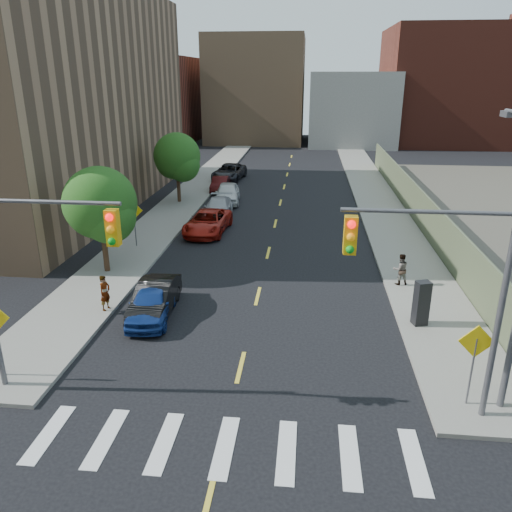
% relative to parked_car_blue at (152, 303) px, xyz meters
% --- Properties ---
extents(sidewalk_nw, '(3.50, 73.00, 0.15)m').
position_rel_parked_car_blue_xyz_m(sidewalk_nw, '(-3.55, 30.13, -0.62)').
color(sidewalk_nw, gray).
rests_on(sidewalk_nw, ground).
extents(sidewalk_ne, '(3.50, 73.00, 0.15)m').
position_rel_parked_car_blue_xyz_m(sidewalk_ne, '(11.95, 30.13, -0.62)').
color(sidewalk_ne, gray).
rests_on(sidewalk_ne, ground).
extents(fence_north, '(0.12, 44.00, 2.50)m').
position_rel_parked_car_blue_xyz_m(fence_north, '(13.80, 16.63, 0.56)').
color(fence_north, '#5C6446').
rests_on(fence_north, ground).
extents(bg_bldg_west, '(14.00, 18.00, 12.00)m').
position_rel_parked_car_blue_xyz_m(bg_bldg_west, '(-17.80, 58.63, 5.31)').
color(bg_bldg_west, '#592319').
rests_on(bg_bldg_west, ground).
extents(bg_bldg_midwest, '(14.00, 16.00, 15.00)m').
position_rel_parked_car_blue_xyz_m(bg_bldg_midwest, '(-1.80, 60.63, 6.81)').
color(bg_bldg_midwest, '#8C6B4C').
rests_on(bg_bldg_midwest, ground).
extents(bg_bldg_center, '(12.00, 16.00, 10.00)m').
position_rel_parked_car_blue_xyz_m(bg_bldg_center, '(12.20, 58.63, 4.31)').
color(bg_bldg_center, gray).
rests_on(bg_bldg_center, ground).
extents(bg_bldg_east, '(18.00, 18.00, 16.00)m').
position_rel_parked_car_blue_xyz_m(bg_bldg_east, '(26.20, 60.63, 7.31)').
color(bg_bldg_east, '#592319').
rests_on(bg_bldg_east, ground).
extents(signal_nw, '(4.59, 0.30, 7.00)m').
position_rel_parked_car_blue_xyz_m(signal_nw, '(-1.78, -5.37, 3.84)').
color(signal_nw, '#59595E').
rests_on(signal_nw, ground).
extents(signal_ne, '(4.59, 0.30, 7.00)m').
position_rel_parked_car_blue_xyz_m(signal_ne, '(10.18, -5.37, 3.84)').
color(signal_ne, '#59595E').
rests_on(signal_ne, ground).
extents(warn_sign_ne, '(1.06, 0.06, 2.83)m').
position_rel_parked_car_blue_xyz_m(warn_sign_ne, '(11.40, -4.87, 1.30)').
color(warn_sign_ne, '#59595E').
rests_on(warn_sign_ne, ground).
extents(warn_sign_midwest, '(1.06, 0.06, 2.83)m').
position_rel_parked_car_blue_xyz_m(warn_sign_midwest, '(-3.60, 8.63, 1.30)').
color(warn_sign_midwest, '#59595E').
rests_on(warn_sign_midwest, ground).
extents(tree_west_near, '(3.66, 3.64, 5.52)m').
position_rel_parked_car_blue_xyz_m(tree_west_near, '(-3.80, 4.67, 2.79)').
color(tree_west_near, '#332114').
rests_on(tree_west_near, ground).
extents(tree_west_far, '(3.66, 3.64, 5.52)m').
position_rel_parked_car_blue_xyz_m(tree_west_far, '(-3.80, 19.67, 2.79)').
color(tree_west_far, '#332114').
rests_on(tree_west_far, ground).
extents(parked_car_blue, '(2.02, 4.20, 1.38)m').
position_rel_parked_car_blue_xyz_m(parked_car_blue, '(0.00, 0.00, 0.00)').
color(parked_car_blue, navy).
rests_on(parked_car_blue, ground).
extents(parked_car_black, '(1.60, 4.23, 1.38)m').
position_rel_parked_car_blue_xyz_m(parked_car_black, '(0.00, 0.48, -0.00)').
color(parked_car_black, black).
rests_on(parked_car_black, ground).
extents(parked_car_red, '(2.68, 5.26, 1.42)m').
position_rel_parked_car_blue_xyz_m(parked_car_red, '(0.00, 12.09, 0.02)').
color(parked_car_red, '#9B190F').
rests_on(parked_car_red, ground).
extents(parked_car_silver, '(2.08, 4.70, 1.34)m').
position_rel_parked_car_blue_xyz_m(parked_car_silver, '(0.00, 15.82, -0.02)').
color(parked_car_silver, '#A5A7AD').
rests_on(parked_car_silver, ground).
extents(parked_car_white, '(2.32, 4.78, 1.57)m').
position_rel_parked_car_blue_xyz_m(parked_car_white, '(0.00, 20.18, 0.09)').
color(parked_car_white, silver).
rests_on(parked_car_white, ground).
extents(parked_car_maroon, '(1.45, 3.87, 1.26)m').
position_rel_parked_car_blue_xyz_m(parked_car_maroon, '(-1.30, 24.25, -0.06)').
color(parked_car_maroon, '#3A0B0B').
rests_on(parked_car_maroon, ground).
extents(parked_car_grey, '(3.06, 5.67, 1.51)m').
position_rel_parked_car_blue_xyz_m(parked_car_grey, '(-1.30, 29.32, 0.06)').
color(parked_car_grey, black).
rests_on(parked_car_grey, ground).
extents(payphone, '(0.66, 0.59, 1.85)m').
position_rel_parked_car_blue_xyz_m(payphone, '(11.00, 0.29, 0.38)').
color(payphone, black).
rests_on(payphone, sidewalk_ne).
extents(pedestrian_west, '(0.53, 0.65, 1.55)m').
position_rel_parked_car_blue_xyz_m(pedestrian_west, '(-2.10, 0.27, 0.23)').
color(pedestrian_west, gray).
rests_on(pedestrian_west, sidewalk_nw).
extents(pedestrian_east, '(0.86, 0.74, 1.54)m').
position_rel_parked_car_blue_xyz_m(pedestrian_east, '(10.87, 4.38, 0.23)').
color(pedestrian_east, gray).
rests_on(pedestrian_east, sidewalk_ne).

